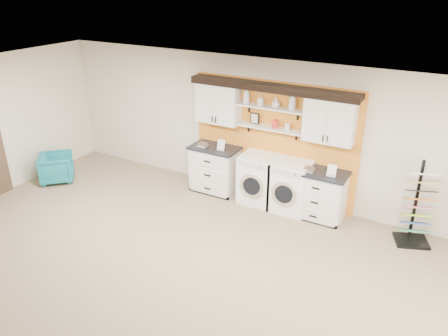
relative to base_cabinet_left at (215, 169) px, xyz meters
The scene contains 22 objects.
floor 3.84m from the base_cabinet_left, 72.76° to the right, with size 10.00×10.00×0.00m, color #8A7A5D.
ceiling 4.46m from the base_cabinet_left, 72.76° to the right, with size 10.00×10.00×0.00m, color white.
wall_back 1.49m from the base_cabinet_left, 17.63° to the left, with size 10.00×10.00×0.00m, color beige.
accent_panel 1.37m from the base_cabinet_left, 16.00° to the left, with size 3.40×0.07×2.40m, color orange.
upper_cabinet_left 1.40m from the base_cabinet_left, 90.00° to the left, with size 0.90×0.35×0.84m.
upper_cabinet_right 2.66m from the base_cabinet_left, ahead, with size 0.90×0.35×0.84m.
shelf_lower 1.54m from the base_cabinet_left, ahead, with size 1.32×0.28×0.03m, color silver.
shelf_upper 1.84m from the base_cabinet_left, ahead, with size 1.32×0.28×0.03m, color silver.
crown_molding 2.16m from the base_cabinet_left, ahead, with size 3.30×0.41×0.13m.
picture_frame 1.42m from the base_cabinet_left, 14.85° to the left, with size 0.18×0.02×0.22m.
canister_red 1.68m from the base_cabinet_left, ahead, with size 0.11×0.11×0.16m, color red.
canister_cream 1.87m from the base_cabinet_left, ahead, with size 0.10×0.10×0.14m, color silver.
base_cabinet_left is the anchor object (origin of this frame).
base_cabinet_right 2.26m from the base_cabinet_left, ahead, with size 0.95×0.66×0.93m.
washer 1.02m from the base_cabinet_left, ahead, with size 0.72×0.71×1.00m.
dryer 1.68m from the base_cabinet_left, ahead, with size 0.71×0.71×0.99m.
sample_rack 3.93m from the base_cabinet_left, ahead, with size 0.66×0.61×1.47m.
armchair 3.53m from the base_cabinet_left, 158.09° to the right, with size 0.67×0.69×0.63m, color #14727F.
soap_bottle_a 1.74m from the base_cabinet_left, 14.49° to the left, with size 0.12×0.13×0.32m, color silver.
soap_bottle_b 1.81m from the base_cabinet_left, ahead, with size 0.09×0.09×0.20m, color silver.
soap_bottle_c 1.98m from the base_cabinet_left, ahead, with size 0.15×0.15×0.19m, color silver.
soap_bottle_d 2.24m from the base_cabinet_left, ahead, with size 0.13×0.13×0.34m, color silver.
Camera 1 is at (3.11, -3.50, 4.23)m, focal length 35.00 mm.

